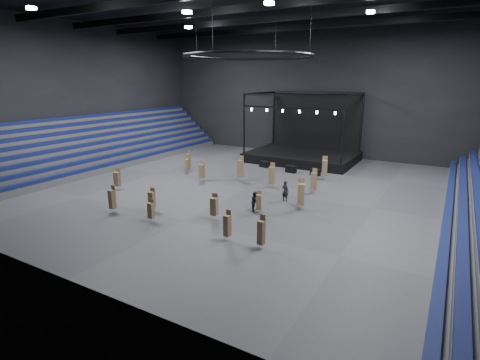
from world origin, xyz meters
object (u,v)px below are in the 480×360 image
Objects in this scene: chair_stack_7 at (214,206)px; chair_stack_12 at (261,232)px; chair_stack_6 at (241,168)px; man_center at (285,191)px; chair_stack_2 at (314,181)px; chair_stack_4 at (112,199)px; stage at (304,150)px; chair_stack_15 at (151,210)px; chair_stack_9 at (202,171)px; chair_stack_8 at (117,179)px; chair_stack_3 at (272,175)px; crew_member at (255,201)px; chair_stack_0 at (227,225)px; chair_stack_11 at (259,202)px; chair_stack_1 at (325,168)px; flight_case_mid at (291,169)px; chair_stack_14 at (301,194)px; flight_case_left at (264,164)px; chair_stack_5 at (187,164)px; flight_case_right at (315,172)px; chair_stack_10 at (152,199)px; chair_stack_13 at (188,160)px.

chair_stack_12 is at bearing -35.62° from chair_stack_7.
chair_stack_6 is 8.21m from man_center.
chair_stack_2 reaches higher than chair_stack_12.
chair_stack_2 reaches higher than chair_stack_4.
stage is 4.95× the size of chair_stack_6.
chair_stack_15 is (0.04, -14.18, -0.46)m from chair_stack_6.
chair_stack_4 is 11.91m from chair_stack_9.
chair_stack_8 is (-4.83, 4.93, -0.04)m from chair_stack_4.
chair_stack_2 is 1.36× the size of chair_stack_15.
chair_stack_2 is 4.46m from chair_stack_3.
chair_stack_6 is at bearing 101.21° from chair_stack_7.
chair_stack_8 reaches higher than crew_member.
chair_stack_11 is (-0.59, 5.94, -0.11)m from chair_stack_0.
chair_stack_1 reaches higher than chair_stack_9.
chair_stack_9 is 17.85m from chair_stack_12.
chair_stack_2 is at bearing 16.48° from chair_stack_8.
chair_stack_14 is at bearing -64.04° from flight_case_mid.
chair_stack_5 is at bearing -133.11° from flight_case_left.
chair_stack_5 is at bearing 110.01° from chair_stack_15.
chair_stack_12 reaches higher than chair_stack_8.
chair_stack_11 is 4.19m from man_center.
flight_case_left is (-2.85, -6.71, -1.06)m from stage.
chair_stack_4 is at bearing -99.32° from flight_case_left.
chair_stack_14 is at bearing -105.07° from chair_stack_1.
chair_stack_2 is 3.89m from man_center.
flight_case_right is 20.71m from chair_stack_0.
chair_stack_10 is (2.08, -10.10, -0.09)m from chair_stack_9.
flight_case_right is 15.20m from chair_stack_5.
chair_stack_13 is at bearing 107.08° from chair_stack_10.
chair_stack_13 is 17.56m from chair_stack_15.
chair_stack_3 is 15.73m from chair_stack_8.
chair_stack_12 is (5.64, -2.87, 0.04)m from chair_stack_7.
chair_stack_0 is at bearing -52.99° from chair_stack_9.
flight_case_mid is at bearing 85.22° from chair_stack_11.
chair_stack_9 is 5.88m from chair_stack_13.
chair_stack_10 is at bearing -130.11° from chair_stack_2.
stage is at bearing 80.00° from chair_stack_4.
crew_member is (14.20, -9.20, -0.36)m from chair_stack_13.
chair_stack_11 is at bearing -89.36° from flight_case_right.
chair_stack_5 is at bearing 132.01° from chair_stack_11.
chair_stack_11 is 0.82× the size of chair_stack_12.
chair_stack_6 is at bearing 176.75° from chair_stack_2.
chair_stack_5 is 0.88× the size of chair_stack_8.
chair_stack_3 reaches higher than chair_stack_10.
flight_case_left is 7.13m from flight_case_right.
chair_stack_1 is at bearing -30.76° from crew_member.
chair_stack_7 is at bearing -39.63° from chair_stack_5.
chair_stack_7 is (4.09, -11.31, -0.28)m from chair_stack_6.
chair_stack_1 is 13.08m from crew_member.
chair_stack_7 is (11.55, -11.46, 0.12)m from chair_stack_5.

